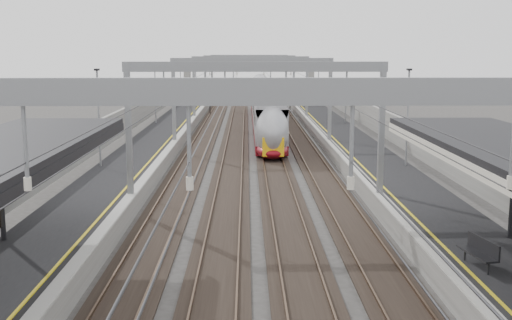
{
  "coord_description": "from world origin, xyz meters",
  "views": [
    {
      "loc": [
        -0.44,
        -9.68,
        8.06
      ],
      "look_at": [
        0.0,
        20.13,
        3.03
      ],
      "focal_mm": 45.0,
      "sensor_mm": 36.0,
      "label": 1
    }
  ],
  "objects_px": {
    "overbridge": "(249,68)",
    "signal_green": "(210,96)",
    "bench": "(480,250)",
    "train": "(265,110)"
  },
  "relations": [
    {
      "from": "overbridge",
      "to": "signal_green",
      "type": "xyz_separation_m",
      "value": [
        -5.2,
        -26.31,
        -2.89
      ]
    },
    {
      "from": "bench",
      "to": "signal_green",
      "type": "bearing_deg",
      "value": 101.2
    },
    {
      "from": "signal_green",
      "to": "bench",
      "type": "bearing_deg",
      "value": -78.8
    },
    {
      "from": "bench",
      "to": "train",
      "type": "bearing_deg",
      "value": 96.99
    },
    {
      "from": "train",
      "to": "bench",
      "type": "distance_m",
      "value": 47.57
    },
    {
      "from": "overbridge",
      "to": "bench",
      "type": "bearing_deg",
      "value": -85.34
    },
    {
      "from": "train",
      "to": "signal_green",
      "type": "bearing_deg",
      "value": 112.92
    },
    {
      "from": "signal_green",
      "to": "overbridge",
      "type": "bearing_deg",
      "value": 78.82
    },
    {
      "from": "train",
      "to": "signal_green",
      "type": "relative_size",
      "value": 13.23
    },
    {
      "from": "train",
      "to": "signal_green",
      "type": "distance_m",
      "value": 17.21
    }
  ]
}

